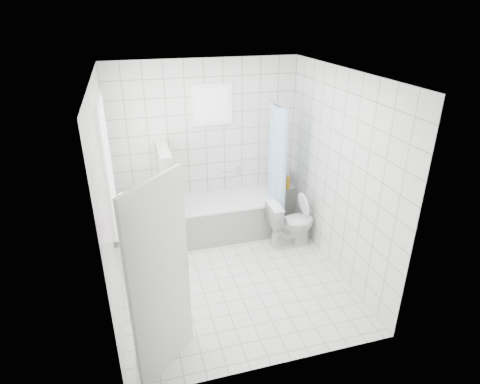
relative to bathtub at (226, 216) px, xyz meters
name	(u,v)px	position (x,y,z in m)	size (l,w,h in m)	color
ground	(233,276)	(-0.19, -1.12, -0.29)	(3.00, 3.00, 0.00)	white
ceiling	(231,74)	(-0.19, -1.12, 2.31)	(3.00, 3.00, 0.00)	white
wall_back	(206,148)	(-0.19, 0.38, 1.01)	(2.80, 0.02, 2.60)	white
wall_front	(277,256)	(-0.19, -2.62, 1.01)	(2.80, 0.02, 2.60)	white
wall_left	(109,201)	(-1.59, -1.12, 1.01)	(0.02, 3.00, 2.60)	white
wall_right	(338,174)	(1.21, -1.12, 1.01)	(0.02, 3.00, 2.60)	white
window_left	(109,166)	(-1.55, -0.82, 1.31)	(0.01, 0.90, 1.40)	white
window_back	(212,105)	(-0.09, 0.33, 1.66)	(0.50, 0.01, 0.50)	white
window_sill	(122,222)	(-1.50, -0.82, 0.57)	(0.18, 1.02, 0.08)	white
door	(161,282)	(-1.17, -2.31, 0.71)	(0.04, 0.80, 2.00)	silver
bathtub	(226,216)	(0.00, 0.00, 0.00)	(1.62, 0.77, 0.58)	white
partition_wall	(167,198)	(-0.87, -0.05, 0.46)	(0.15, 0.85, 1.50)	white
tiled_ledge	(283,202)	(1.05, 0.25, -0.02)	(0.40, 0.24, 0.55)	white
toilet	(291,223)	(0.84, -0.59, 0.07)	(0.40, 0.70, 0.71)	white
curtain_rod	(276,103)	(0.75, -0.02, 1.71)	(0.02, 0.02, 0.80)	silver
shower_curtain	(277,166)	(0.75, -0.16, 0.81)	(0.14, 0.48, 1.78)	#4E9FE6
tub_faucet	(226,174)	(0.10, 0.33, 0.56)	(0.18, 0.06, 0.06)	silver
sill_bottles	(121,215)	(-1.49, -0.94, 0.73)	(0.19, 0.68, 0.31)	#DA54AA
ledge_bottles	(285,181)	(1.06, 0.22, 0.37)	(0.17, 0.17, 0.23)	#FFA31A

